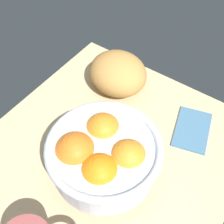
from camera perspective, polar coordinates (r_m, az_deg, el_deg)
name	(u,v)px	position (r cm, az deg, el deg)	size (l,w,h in cm)	color
ground_plane	(101,165)	(70.14, -2.06, -9.87)	(64.51, 55.05, 3.00)	tan
fruit_bowl	(103,155)	(61.17, -1.71, -8.04)	(23.02, 23.02, 12.58)	silver
bread_loaf	(118,73)	(79.26, 1.11, 7.23)	(15.45, 13.88, 9.98)	#C48B45
napkin_folded	(192,129)	(75.63, 14.77, -3.05)	(12.39, 7.85, 0.96)	teal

